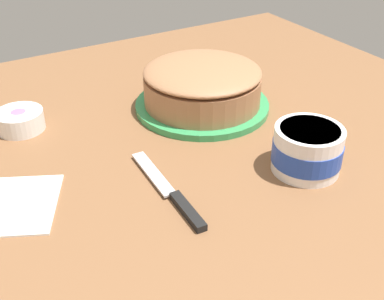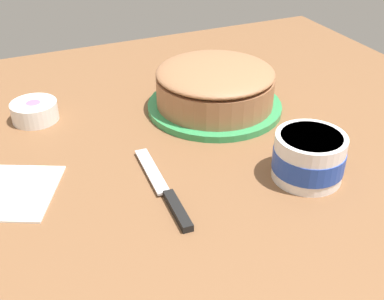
{
  "view_description": "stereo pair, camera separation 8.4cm",
  "coord_description": "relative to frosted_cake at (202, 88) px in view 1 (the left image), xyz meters",
  "views": [
    {
      "loc": [
        -0.29,
        -0.52,
        0.48
      ],
      "look_at": [
        0.07,
        0.1,
        0.04
      ],
      "focal_mm": 45.67,
      "sensor_mm": 36.0,
      "label": 1
    },
    {
      "loc": [
        -0.22,
        -0.56,
        0.48
      ],
      "look_at": [
        0.07,
        0.1,
        0.04
      ],
      "focal_mm": 45.67,
      "sensor_mm": 36.0,
      "label": 2
    }
  ],
  "objects": [
    {
      "name": "spreading_knife",
      "position": [
        -0.21,
        -0.24,
        -0.04
      ],
      "size": [
        0.03,
        0.24,
        0.01
      ],
      "color": "silver",
      "rests_on": "ground_plane"
    },
    {
      "name": "frosting_tub",
      "position": [
        0.03,
        -0.29,
        -0.01
      ],
      "size": [
        0.12,
        0.12,
        0.08
      ],
      "color": "white",
      "rests_on": "ground_plane"
    },
    {
      "name": "ground_plane",
      "position": [
        -0.21,
        -0.28,
        -0.05
      ],
      "size": [
        1.54,
        1.54,
        0.0
      ],
      "primitive_type": "plane",
      "color": "brown"
    },
    {
      "name": "paper_napkin",
      "position": [
        -0.44,
        -0.13,
        -0.04
      ],
      "size": [
        0.2,
        0.2,
        0.01
      ],
      "primitive_type": "cube",
      "rotation": [
        0.0,
        0.0,
        -0.45
      ],
      "color": "white",
      "rests_on": "ground_plane"
    },
    {
      "name": "frosted_cake",
      "position": [
        0.0,
        0.0,
        0.0
      ],
      "size": [
        0.29,
        0.29,
        0.1
      ],
      "color": "#339351",
      "rests_on": "ground_plane"
    },
    {
      "name": "sprinkle_bowl_pink",
      "position": [
        -0.36,
        0.11,
        -0.03
      ],
      "size": [
        0.09,
        0.09,
        0.04
      ],
      "color": "white",
      "rests_on": "ground_plane"
    }
  ]
}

